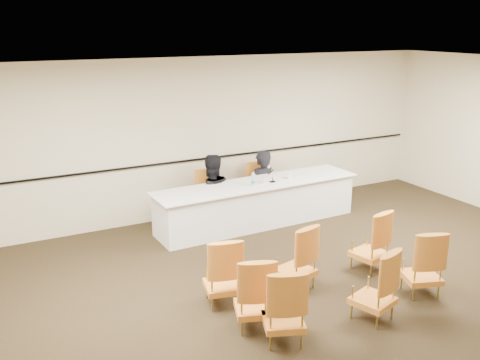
% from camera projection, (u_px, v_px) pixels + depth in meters
% --- Properties ---
extents(floor, '(10.00, 10.00, 0.00)m').
position_uv_depth(floor, '(330.00, 302.00, 7.13)').
color(floor, black).
rests_on(floor, ground).
extents(ceiling, '(10.00, 10.00, 0.00)m').
position_uv_depth(ceiling, '(342.00, 74.00, 6.29)').
color(ceiling, silver).
rests_on(ceiling, ground).
extents(wall_back, '(10.00, 0.04, 3.00)m').
position_uv_depth(wall_back, '(206.00, 137.00, 10.11)').
color(wall_back, beige).
rests_on(wall_back, ground).
extents(wall_rail, '(9.80, 0.04, 0.03)m').
position_uv_depth(wall_rail, '(207.00, 158.00, 10.19)').
color(wall_rail, black).
rests_on(wall_rail, wall_back).
extents(panel_table, '(3.95, 1.02, 0.79)m').
position_uv_depth(panel_table, '(257.00, 203.00, 9.81)').
color(panel_table, white).
rests_on(panel_table, ground).
extents(panelist_main, '(0.68, 0.50, 1.73)m').
position_uv_depth(panelist_main, '(261.00, 193.00, 10.51)').
color(panelist_main, black).
rests_on(panelist_main, ground).
extents(panelist_main_chair, '(0.51, 0.51, 0.95)m').
position_uv_depth(panelist_main_chair, '(261.00, 188.00, 10.48)').
color(panelist_main_chair, orange).
rests_on(panelist_main_chair, ground).
extents(panelist_second, '(0.87, 0.70, 1.70)m').
position_uv_depth(panelist_second, '(211.00, 199.00, 9.97)').
color(panelist_second, black).
rests_on(panelist_second, ground).
extents(panelist_second_chair, '(0.51, 0.51, 0.95)m').
position_uv_depth(panelist_second_chair, '(211.00, 196.00, 9.96)').
color(panelist_second_chair, orange).
rests_on(panelist_second_chair, ground).
extents(papers, '(0.34, 0.28, 0.00)m').
position_uv_depth(papers, '(282.00, 179.00, 9.91)').
color(papers, white).
rests_on(papers, panel_table).
extents(microphone, '(0.11, 0.21, 0.28)m').
position_uv_depth(microphone, '(272.00, 175.00, 9.71)').
color(microphone, black).
rests_on(microphone, panel_table).
extents(water_bottle, '(0.08, 0.08, 0.25)m').
position_uv_depth(water_bottle, '(253.00, 179.00, 9.51)').
color(water_bottle, teal).
rests_on(water_bottle, panel_table).
extents(drinking_glass, '(0.08, 0.08, 0.10)m').
position_uv_depth(drinking_glass, '(264.00, 180.00, 9.72)').
color(drinking_glass, silver).
rests_on(drinking_glass, panel_table).
extents(coffee_cup, '(0.11, 0.11, 0.13)m').
position_uv_depth(coffee_cup, '(289.00, 176.00, 9.94)').
color(coffee_cup, white).
rests_on(coffee_cup, panel_table).
extents(aud_chair_front_left, '(0.60, 0.60, 0.95)m').
position_uv_depth(aud_chair_front_left, '(223.00, 270.00, 6.97)').
color(aud_chair_front_left, orange).
rests_on(aud_chair_front_left, ground).
extents(aud_chair_front_mid, '(0.60, 0.60, 0.95)m').
position_uv_depth(aud_chair_front_mid, '(296.00, 256.00, 7.38)').
color(aud_chair_front_mid, orange).
rests_on(aud_chair_front_mid, ground).
extents(aud_chair_front_right, '(0.59, 0.59, 0.95)m').
position_uv_depth(aud_chair_front_right, '(370.00, 240.00, 7.95)').
color(aud_chair_front_right, orange).
rests_on(aud_chair_front_right, ground).
extents(aud_chair_back_left, '(0.65, 0.65, 0.95)m').
position_uv_depth(aud_chair_back_left, '(284.00, 304.00, 6.13)').
color(aud_chair_back_left, orange).
rests_on(aud_chair_back_left, ground).
extents(aud_chair_back_mid, '(0.63, 0.63, 0.95)m').
position_uv_depth(aud_chair_back_mid, '(374.00, 284.00, 6.60)').
color(aud_chair_back_mid, orange).
rests_on(aud_chair_back_mid, ground).
extents(aud_chair_back_right, '(0.64, 0.64, 0.95)m').
position_uv_depth(aud_chair_back_right, '(422.00, 262.00, 7.22)').
color(aud_chair_back_right, orange).
rests_on(aud_chair_back_right, ground).
extents(aud_chair_extra, '(0.64, 0.64, 0.95)m').
position_uv_depth(aud_chair_extra, '(255.00, 292.00, 6.42)').
color(aud_chair_extra, orange).
rests_on(aud_chair_extra, ground).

